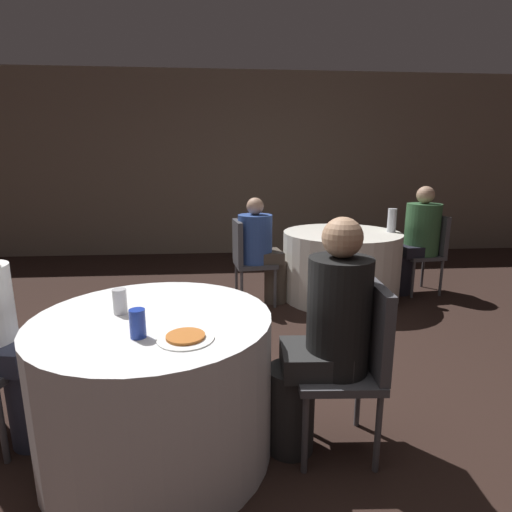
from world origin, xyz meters
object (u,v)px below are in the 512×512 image
object	(u,v)px
table_far	(340,265)
person_blue_shirt	(262,250)
person_green_jacket	(417,239)
soda_can_blue	(138,323)
chair_far_west	(246,255)
pizza_plate_near	(186,337)
table_near	(157,385)
bottle_far	(392,220)
soda_can_silver	(120,302)
person_black_shirt	(322,341)
chair_far_east	(428,247)
chair_near_east	(355,353)

from	to	relation	value
table_far	person_blue_shirt	xyz separation A→B (m)	(-0.86, -0.11, 0.20)
person_green_jacket	soda_can_blue	size ratio (longest dim) A/B	9.76
chair_far_west	person_green_jacket	bearing A→B (deg)	89.67
person_blue_shirt	pizza_plate_near	xyz separation A→B (m)	(-0.55, -2.42, 0.17)
table_near	bottle_far	distance (m)	3.10
table_far	soda_can_silver	size ratio (longest dim) A/B	10.12
soda_can_silver	person_blue_shirt	bearing A→B (deg)	67.26
bottle_far	chair_far_west	bearing A→B (deg)	-176.76
table_far	person_black_shirt	size ratio (longest dim) A/B	1.04
chair_far_east	soda_can_blue	xyz separation A→B (m)	(-2.63, -2.61, 0.26)
person_black_shirt	person_blue_shirt	bearing A→B (deg)	5.74
table_near	soda_can_blue	size ratio (longest dim) A/B	9.24
person_green_jacket	bottle_far	xyz separation A→B (m)	(-0.36, -0.13, 0.23)
table_far	bottle_far	distance (m)	0.71
soda_can_blue	bottle_far	xyz separation A→B (m)	(2.12, 2.46, 0.06)
person_blue_shirt	bottle_far	size ratio (longest dim) A/B	4.44
chair_far_east	person_blue_shirt	xyz separation A→B (m)	(-1.88, -0.22, 0.04)
person_blue_shirt	pizza_plate_near	bearing A→B (deg)	-19.74
soda_can_blue	bottle_far	bearing A→B (deg)	49.17
chair_far_west	soda_can_silver	size ratio (longest dim) A/B	7.15
person_black_shirt	bottle_far	xyz separation A→B (m)	(1.29, 2.28, 0.26)
table_far	chair_far_east	world-z (taller)	chair_far_east
chair_near_east	person_blue_shirt	size ratio (longest dim) A/B	0.79
table_near	table_far	bearing A→B (deg)	54.97
person_green_jacket	person_black_shirt	world-z (taller)	same
person_green_jacket	person_blue_shirt	world-z (taller)	person_green_jacket
chair_near_east	person_blue_shirt	bearing A→B (deg)	9.92
table_near	person_blue_shirt	world-z (taller)	person_blue_shirt
table_near	soda_can_blue	xyz separation A→B (m)	(-0.02, -0.23, 0.42)
person_black_shirt	chair_far_east	bearing A→B (deg)	-32.99
table_far	person_green_jacket	xyz separation A→B (m)	(0.87, 0.10, 0.25)
chair_near_east	chair_far_east	world-z (taller)	same
bottle_far	soda_can_blue	bearing A→B (deg)	-130.83
table_near	person_green_jacket	world-z (taller)	person_green_jacket
chair_far_west	person_green_jacket	world-z (taller)	person_green_jacket
soda_can_blue	chair_far_east	bearing A→B (deg)	44.77
person_blue_shirt	person_black_shirt	world-z (taller)	person_black_shirt
chair_far_east	chair_near_east	bearing A→B (deg)	139.84
table_near	chair_near_east	xyz separation A→B (m)	(0.97, -0.06, 0.16)
table_far	bottle_far	size ratio (longest dim) A/B	4.99
person_blue_shirt	person_black_shirt	xyz separation A→B (m)	(0.08, -2.21, 0.03)
table_far	chair_far_east	xyz separation A→B (m)	(1.02, 0.11, 0.16)
person_green_jacket	soda_can_blue	bearing A→B (deg)	129.98
chair_far_west	soda_can_blue	world-z (taller)	chair_far_west
chair_far_west	table_near	bearing A→B (deg)	-21.83
table_far	chair_near_east	bearing A→B (deg)	-104.80
chair_near_east	bottle_far	size ratio (longest dim) A/B	3.53
person_blue_shirt	bottle_far	xyz separation A→B (m)	(1.38, 0.07, 0.28)
person_black_shirt	table_near	bearing A→B (deg)	90.00
soda_can_silver	soda_can_blue	size ratio (longest dim) A/B	1.00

